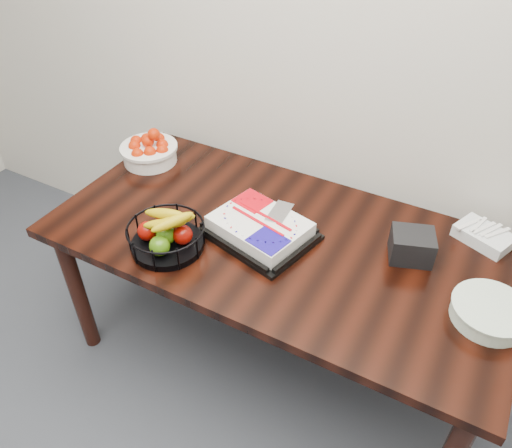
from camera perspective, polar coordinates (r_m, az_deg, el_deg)
The scene contains 7 objects.
table at distance 2.01m, azimuth 2.48°, elevation -3.18°, with size 1.80×0.90×0.75m.
cake_tray at distance 1.93m, azimuth 0.44°, elevation -0.48°, with size 0.46×0.40×0.08m.
tangerine_bowl at distance 2.41m, azimuth -12.16°, elevation 8.52°, with size 0.27×0.27×0.17m.
fruit_basket at distance 1.89m, azimuth -10.23°, elevation -1.17°, with size 0.29×0.29×0.16m.
plate_stack at distance 1.80m, azimuth 25.13°, elevation -9.14°, with size 0.25×0.25×0.06m.
fork_bag at distance 2.10m, azimuth 24.60°, elevation -1.20°, with size 0.24×0.20×0.06m.
napkin_box at distance 1.91m, azimuth 17.37°, elevation -2.38°, with size 0.15×0.13×0.11m, color black.
Camera 1 is at (0.64, 0.66, 2.02)m, focal length 35.00 mm.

